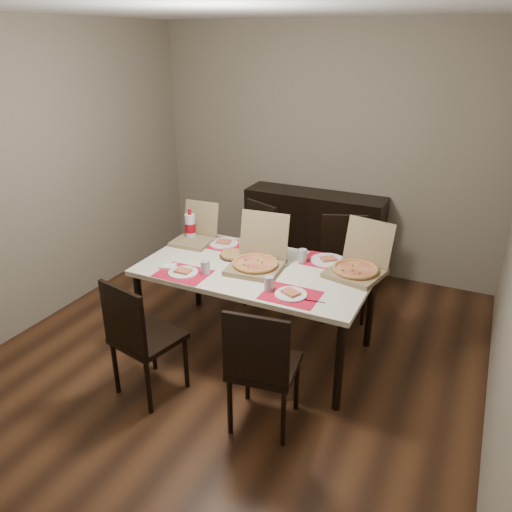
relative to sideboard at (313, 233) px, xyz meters
name	(u,v)px	position (x,y,z in m)	size (l,w,h in m)	color
ground	(240,352)	(0.00, -1.78, -0.46)	(3.80, 4.00, 0.02)	#462815
room_walls	(263,134)	(0.00, -1.35, 1.28)	(3.84, 4.02, 2.62)	gray
sideboard	(313,233)	(0.00, 0.00, 0.00)	(1.50, 0.40, 0.90)	black
dining_table	(256,275)	(0.10, -1.67, 0.23)	(1.80, 1.00, 0.75)	#EBE2C6
chair_near_left	(139,335)	(-0.38, -2.57, 0.06)	(0.50, 0.50, 0.93)	black
chair_near_right	(261,365)	(0.54, -2.51, 0.06)	(0.47, 0.47, 0.93)	black
chair_far_left	(252,245)	(-0.38, -0.75, 0.06)	(0.55, 0.55, 0.93)	black
chair_far_right	(343,262)	(0.55, -0.75, 0.06)	(0.54, 0.54, 0.93)	black
setting_near_left	(187,271)	(-0.34, -1.99, 0.32)	(0.44, 0.30, 0.11)	red
setting_near_right	(284,291)	(0.47, -1.98, 0.32)	(0.46, 0.30, 0.11)	red
setting_far_left	(227,243)	(-0.33, -1.37, 0.32)	(0.52, 0.30, 0.11)	red
setting_far_right	(322,259)	(0.53, -1.34, 0.32)	(0.48, 0.30, 0.11)	red
napkin_loose	(253,265)	(0.06, -1.65, 0.31)	(0.12, 0.11, 0.02)	white
pizza_box_center	(257,261)	(0.11, -1.67, 0.36)	(0.44, 0.48, 0.40)	olive
pizza_box_right	(358,267)	(0.85, -1.44, 0.36)	(0.47, 0.50, 0.39)	olive
pizza_box_left	(195,235)	(-0.63, -1.40, 0.36)	(0.35, 0.38, 0.33)	olive
faina_plate	(233,255)	(-0.16, -1.56, 0.31)	(0.23, 0.23, 0.03)	black
dip_bowl	(282,263)	(0.26, -1.53, 0.31)	(0.11, 0.11, 0.03)	white
soda_bottle	(190,227)	(-0.69, -1.38, 0.42)	(0.10, 0.10, 0.28)	silver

